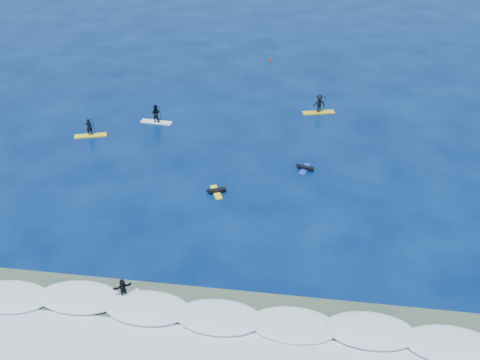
# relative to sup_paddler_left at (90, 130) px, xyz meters

# --- Properties ---
(ground) EXTENTS (160.00, 160.00, 0.00)m
(ground) POSITION_rel_sup_paddler_left_xyz_m (13.84, -9.86, -0.60)
(ground) COLOR #03123F
(ground) RESTS_ON ground
(breaking_wave) EXTENTS (40.00, 6.00, 0.30)m
(breaking_wave) POSITION_rel_sup_paddler_left_xyz_m (13.84, -19.86, -0.60)
(breaking_wave) COLOR white
(breaking_wave) RESTS_ON ground
(sup_paddler_left) EXTENTS (2.83, 1.47, 1.93)m
(sup_paddler_left) POSITION_rel_sup_paddler_left_xyz_m (0.00, 0.00, 0.00)
(sup_paddler_left) COLOR yellow
(sup_paddler_left) RESTS_ON ground
(sup_paddler_center) EXTENTS (2.97, 0.99, 2.05)m
(sup_paddler_center) POSITION_rel_sup_paddler_left_xyz_m (5.03, 3.44, 0.16)
(sup_paddler_center) COLOR white
(sup_paddler_center) RESTS_ON ground
(sup_paddler_right) EXTENTS (3.16, 1.55, 2.15)m
(sup_paddler_right) POSITION_rel_sup_paddler_left_xyz_m (19.84, 7.59, 0.24)
(sup_paddler_right) COLOR gold
(sup_paddler_right) RESTS_ON ground
(prone_paddler_near) EXTENTS (1.43, 1.91, 0.39)m
(prone_paddler_near) POSITION_rel_sup_paddler_left_xyz_m (12.54, -7.45, -0.47)
(prone_paddler_near) COLOR yellow
(prone_paddler_near) RESTS_ON ground
(prone_paddler_far) EXTENTS (1.45, 1.90, 0.38)m
(prone_paddler_far) POSITION_rel_sup_paddler_left_xyz_m (18.90, -3.24, -0.47)
(prone_paddler_far) COLOR #173BAF
(prone_paddler_far) RESTS_ON ground
(wave_surfer) EXTENTS (1.73, 1.39, 1.28)m
(wave_surfer) POSITION_rel_sup_paddler_left_xyz_m (9.31, -18.91, 0.14)
(wave_surfer) COLOR white
(wave_surfer) RESTS_ON breaking_wave
(marker_buoy) EXTENTS (0.24, 0.24, 0.58)m
(marker_buoy) POSITION_rel_sup_paddler_left_xyz_m (13.97, 21.40, -0.35)
(marker_buoy) COLOR red
(marker_buoy) RESTS_ON ground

